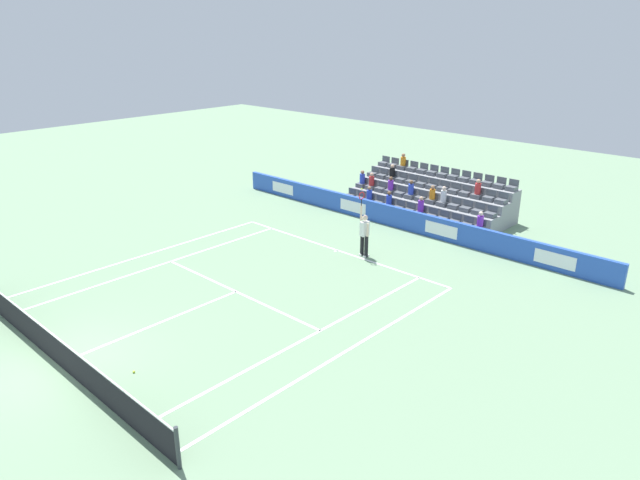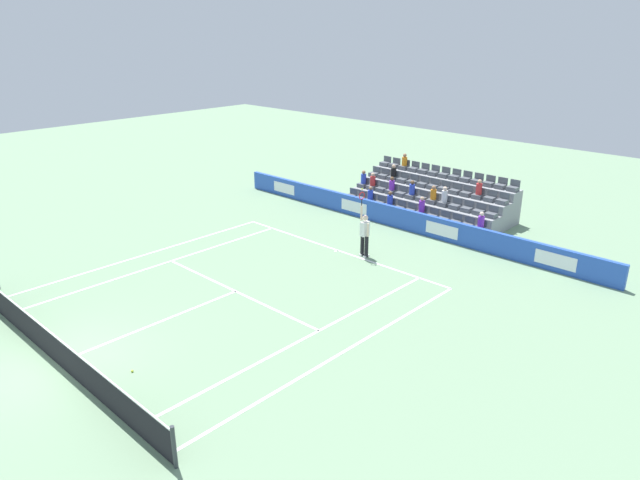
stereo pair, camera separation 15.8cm
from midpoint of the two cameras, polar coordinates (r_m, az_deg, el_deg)
name	(u,v)px [view 2 (the right image)]	position (r m, az deg, el deg)	size (l,w,h in m)	color
ground_plane	(57,363)	(18.11, -24.37, -11.05)	(80.00, 80.00, 0.00)	gray
line_baseline	(338,250)	(24.30, 1.95, -1.03)	(10.97, 0.10, 0.01)	white
line_service	(236,291)	(20.84, -8.15, -5.05)	(8.23, 0.10, 0.01)	white
line_centre_service	(157,323)	(19.26, -15.63, -7.92)	(0.10, 6.40, 0.01)	white
line_singles_sideline_left	(161,264)	(23.74, -15.27, -2.32)	(0.10, 11.89, 0.01)	white
line_singles_sideline_right	(309,336)	(17.84, -0.85, -9.50)	(0.10, 11.89, 0.01)	white
line_doubles_sideline_left	(143,255)	(24.85, -16.95, -1.45)	(0.10, 11.89, 0.01)	white
line_doubles_sideline_right	(342,352)	(17.05, 2.51, -11.07)	(0.10, 11.89, 0.01)	white
line_centre_mark	(336,251)	(24.23, 1.80, -1.09)	(0.10, 0.20, 0.01)	white
sponsor_barrier	(396,217)	(27.20, 7.76, 2.26)	(20.19, 0.22, 0.97)	blue
tennis_net	(54,348)	(17.87, -24.60, -9.70)	(11.97, 0.10, 1.07)	#33383D
tennis_player	(365,234)	(23.41, 4.63, 0.64)	(0.52, 0.38, 2.85)	black
stadium_stand	(431,200)	(29.49, 11.12, 3.90)	(8.06, 3.80, 2.53)	gray
loose_tennis_ball	(132,371)	(16.94, -17.86, -12.26)	(0.07, 0.07, 0.07)	#D1E533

